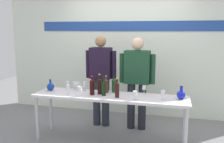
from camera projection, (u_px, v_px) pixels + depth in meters
ground_plane at (110, 141)px, 3.99m from camera, size 10.00×10.00×0.00m
back_wall at (128, 43)px, 5.15m from camera, size 5.39×0.11×3.00m
display_table at (110, 99)px, 3.87m from camera, size 2.44×0.56×0.77m
decanter_blue_left at (51, 87)px, 4.16m from camera, size 0.12×0.12×0.19m
decanter_blue_right at (181, 95)px, 3.64m from camera, size 0.13×0.13×0.20m
presenter_left at (101, 76)px, 4.52m from camera, size 0.58×0.22×1.68m
presenter_right at (137, 77)px, 4.36m from camera, size 0.63×0.22×1.66m
wine_bottle_0 at (117, 89)px, 3.72m from camera, size 0.06×0.06×0.30m
wine_bottle_1 at (100, 86)px, 3.90m from camera, size 0.07×0.07×0.33m
wine_bottle_2 at (106, 85)px, 4.01m from camera, size 0.07×0.07×0.28m
wine_bottle_3 at (114, 85)px, 4.03m from camera, size 0.07×0.07×0.28m
wine_bottle_4 at (92, 86)px, 3.87m from camera, size 0.07×0.07×0.30m
wine_bottle_5 at (104, 88)px, 3.83m from camera, size 0.07×0.07×0.31m
wine_glass_left_0 at (67, 84)px, 4.23m from camera, size 0.07×0.07×0.14m
wine_glass_left_1 at (75, 84)px, 4.21m from camera, size 0.07×0.07×0.13m
wine_glass_left_2 at (80, 89)px, 3.78m from camera, size 0.06×0.06×0.15m
wine_glass_left_3 at (78, 85)px, 4.10m from camera, size 0.07×0.07×0.15m
wine_glass_left_4 at (84, 85)px, 4.14m from camera, size 0.06×0.06×0.15m
wine_glass_left_5 at (68, 88)px, 3.92m from camera, size 0.06×0.06×0.15m
wine_glass_right_0 at (163, 93)px, 3.61m from camera, size 0.06×0.06×0.14m
wine_glass_right_1 at (144, 88)px, 3.90m from camera, size 0.06×0.06×0.15m
wine_glass_right_2 at (135, 94)px, 3.59m from camera, size 0.07×0.07×0.14m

